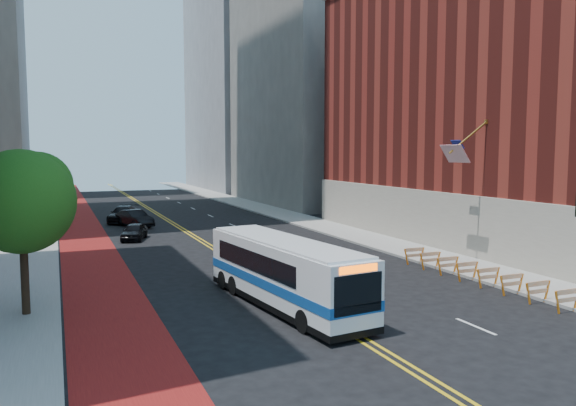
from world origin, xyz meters
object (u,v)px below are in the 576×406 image
(street_tree, at_px, (23,197))
(car_b, at_px, (135,219))
(car_a, at_px, (134,232))
(transit_bus, at_px, (283,272))
(car_c, at_px, (123,214))

(street_tree, distance_m, car_b, 27.69)
(car_a, bearing_deg, car_b, 102.08)
(transit_bus, bearing_deg, street_tree, 159.32)
(transit_bus, bearing_deg, car_a, 92.90)
(car_b, xyz_separation_m, car_c, (-0.57, 3.77, 0.02))
(street_tree, relative_size, car_a, 1.79)
(car_b, relative_size, car_c, 0.86)
(street_tree, bearing_deg, car_c, 76.74)
(car_a, distance_m, car_c, 11.27)
(transit_bus, bearing_deg, car_b, 88.46)
(car_a, distance_m, car_b, 7.56)
(street_tree, bearing_deg, transit_bus, -14.04)
(street_tree, xyz_separation_m, car_c, (7.08, 30.05, -4.15))
(car_c, bearing_deg, transit_bus, -64.81)
(street_tree, xyz_separation_m, car_b, (7.65, 26.28, -4.16))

